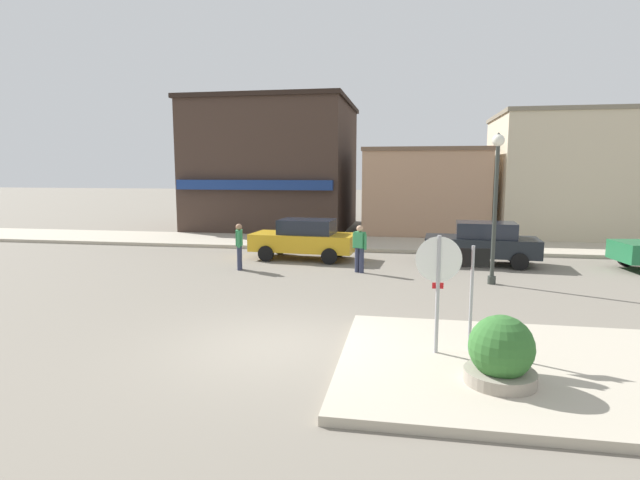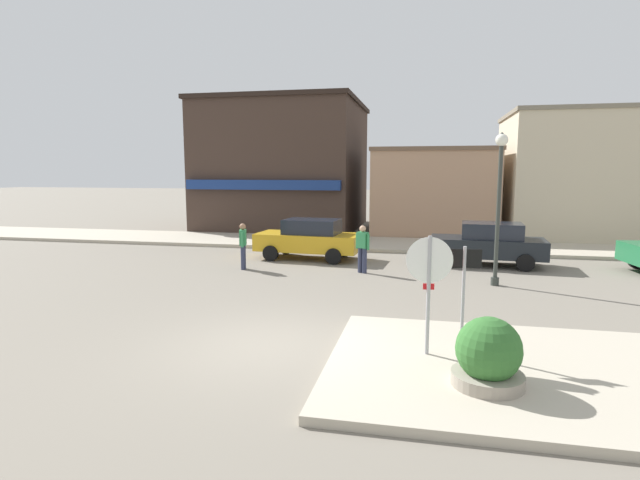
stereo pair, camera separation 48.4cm
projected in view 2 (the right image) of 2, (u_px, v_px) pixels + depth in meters
name	position (u px, v px, depth m)	size (l,w,h in m)	color
ground_plane	(269.00, 346.00, 9.83)	(160.00, 160.00, 0.00)	gray
sidewalk_corner	(518.00, 371.00, 8.40)	(6.40, 4.80, 0.15)	#B7AD99
kerb_far	(360.00, 243.00, 23.10)	(80.00, 4.00, 0.15)	#B7AD99
stop_sign	(429.00, 280.00, 8.82)	(0.82, 0.10, 2.30)	#9E9EA3
one_way_sign	(463.00, 289.00, 8.94)	(0.60, 0.08, 2.10)	#9E9EA3
planter	(488.00, 360.00, 7.63)	(1.10, 1.10, 1.23)	gray
lamp_post	(499.00, 187.00, 14.62)	(0.36, 0.36, 4.54)	#333833
parked_car_nearest	(309.00, 238.00, 19.40)	(4.12, 2.11, 1.56)	gold
parked_car_second	(488.00, 243.00, 18.09)	(4.10, 2.08, 1.56)	black
pedestrian_crossing_near	(243.00, 245.00, 17.37)	(0.31, 0.55, 1.61)	#2D334C
pedestrian_crossing_far	(363.00, 247.00, 16.75)	(0.52, 0.37, 1.61)	#2D334C
building_corner_shop	(286.00, 166.00, 29.94)	(8.95, 9.39, 7.39)	#3D2D26
building_storefront_left_near	(434.00, 191.00, 27.20)	(6.39, 6.53, 4.59)	tan
building_storefront_left_mid	(596.00, 176.00, 25.02)	(8.78, 6.53, 6.32)	beige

